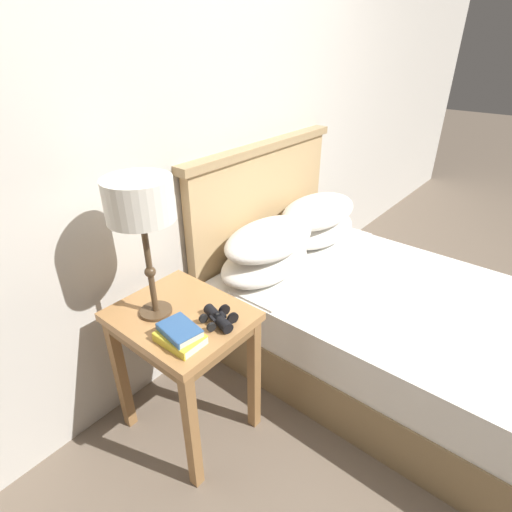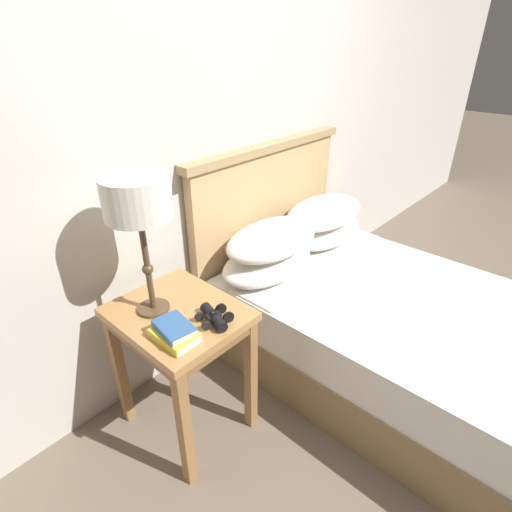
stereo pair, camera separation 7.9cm
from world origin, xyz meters
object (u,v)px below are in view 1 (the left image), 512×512
object	(u,v)px
book_stacked_on_top	(179,330)
binoculars_pair	(218,318)
book_on_nightstand	(180,339)
nightstand	(183,333)
bed	(371,313)
table_lamp	(140,205)

from	to	relation	value
book_stacked_on_top	binoculars_pair	xyz separation A→B (m)	(0.16, -0.04, -0.03)
book_on_nightstand	binoculars_pair	distance (m)	0.17
book_stacked_on_top	nightstand	bearing A→B (deg)	48.97
bed	table_lamp	bearing A→B (deg)	152.85
nightstand	bed	size ratio (longest dim) A/B	0.36
table_lamp	book_on_nightstand	size ratio (longest dim) A/B	3.24
bed	table_lamp	xyz separation A→B (m)	(-1.01, 0.52, 0.82)
bed	book_stacked_on_top	bearing A→B (deg)	163.65
book_stacked_on_top	bed	bearing A→B (deg)	-16.35
table_lamp	book_stacked_on_top	bearing A→B (deg)	-103.96
bed	binoculars_pair	xyz separation A→B (m)	(-0.89, 0.27, 0.37)
nightstand	binoculars_pair	world-z (taller)	binoculars_pair
nightstand	book_on_nightstand	distance (m)	0.22
table_lamp	book_on_nightstand	bearing A→B (deg)	-105.34
nightstand	book_stacked_on_top	world-z (taller)	book_stacked_on_top
book_on_nightstand	bed	bearing A→B (deg)	-15.90
table_lamp	nightstand	bearing A→B (deg)	-52.66
binoculars_pair	table_lamp	bearing A→B (deg)	115.05
nightstand	book_stacked_on_top	xyz separation A→B (m)	(-0.11, -0.13, 0.15)
book_on_nightstand	binoculars_pair	xyz separation A→B (m)	(0.17, -0.03, 0.01)
book_on_nightstand	binoculars_pair	bearing A→B (deg)	-9.96
bed	binoculars_pair	distance (m)	1.01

